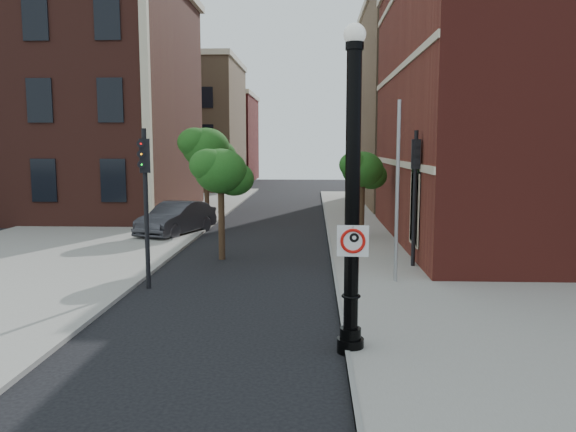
{
  "coord_description": "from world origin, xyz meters",
  "views": [
    {
      "loc": [
        1.35,
        -11.01,
        4.25
      ],
      "look_at": [
        0.75,
        2.0,
        2.61
      ],
      "focal_mm": 35.0,
      "sensor_mm": 36.0,
      "label": 1
    }
  ],
  "objects_px": {
    "parked_car": "(177,218)",
    "traffic_signal_left": "(145,182)",
    "lamppost": "(352,206)",
    "traffic_signal_right": "(415,176)",
    "no_parking_sign": "(353,241)"
  },
  "relations": [
    {
      "from": "parked_car",
      "to": "traffic_signal_left",
      "type": "bearing_deg",
      "value": -62.09
    },
    {
      "from": "lamppost",
      "to": "parked_car",
      "type": "height_order",
      "value": "lamppost"
    },
    {
      "from": "lamppost",
      "to": "traffic_signal_left",
      "type": "xyz_separation_m",
      "value": [
        -5.71,
        4.99,
        0.15
      ]
    },
    {
      "from": "no_parking_sign",
      "to": "traffic_signal_left",
      "type": "height_order",
      "value": "traffic_signal_left"
    },
    {
      "from": "parked_car",
      "to": "traffic_signal_right",
      "type": "relative_size",
      "value": 1.01
    },
    {
      "from": "traffic_signal_right",
      "to": "traffic_signal_left",
      "type": "bearing_deg",
      "value": -153.59
    },
    {
      "from": "lamppost",
      "to": "parked_car",
      "type": "bearing_deg",
      "value": 115.83
    },
    {
      "from": "lamppost",
      "to": "parked_car",
      "type": "distance_m",
      "value": 16.96
    },
    {
      "from": "no_parking_sign",
      "to": "parked_car",
      "type": "bearing_deg",
      "value": 118.28
    },
    {
      "from": "no_parking_sign",
      "to": "parked_car",
      "type": "height_order",
      "value": "no_parking_sign"
    },
    {
      "from": "traffic_signal_right",
      "to": "parked_car",
      "type": "bearing_deg",
      "value": 151.08
    },
    {
      "from": "lamppost",
      "to": "traffic_signal_right",
      "type": "relative_size",
      "value": 1.39
    },
    {
      "from": "traffic_signal_left",
      "to": "traffic_signal_right",
      "type": "bearing_deg",
      "value": 0.42
    },
    {
      "from": "no_parking_sign",
      "to": "traffic_signal_left",
      "type": "xyz_separation_m",
      "value": [
        -5.72,
        5.16,
        0.83
      ]
    },
    {
      "from": "traffic_signal_left",
      "to": "no_parking_sign",
      "type": "bearing_deg",
      "value": -61.56
    }
  ]
}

